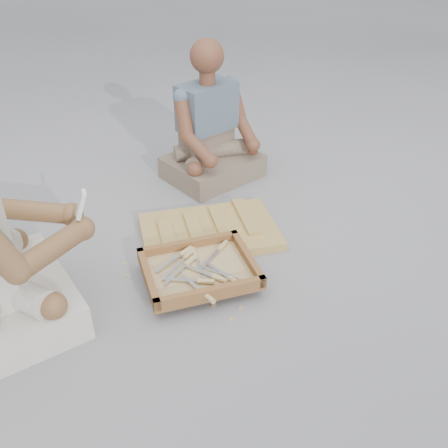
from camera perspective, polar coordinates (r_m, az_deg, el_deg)
ground at (r=2.10m, az=1.37°, el=-8.85°), size 60.00×60.00×0.00m
carved_panel at (r=2.47m, az=-1.67°, el=-0.88°), size 0.75×0.59×0.04m
tool_tray at (r=2.16m, az=-2.85°, el=-5.29°), size 0.53×0.45×0.06m
chisel_0 at (r=2.10m, az=-0.96°, el=-6.09°), size 0.13×0.20×0.02m
chisel_1 at (r=2.23m, az=-4.39°, el=-3.80°), size 0.20×0.13×0.02m
chisel_2 at (r=2.09m, az=0.90°, el=-6.34°), size 0.08×0.22×0.02m
chisel_3 at (r=2.23m, az=-4.81°, el=-3.37°), size 0.21×0.10×0.02m
chisel_4 at (r=2.24m, az=-3.25°, el=-3.61°), size 0.07×0.22×0.02m
chisel_5 at (r=2.27m, az=-0.44°, el=-2.78°), size 0.19×0.14×0.02m
chisel_6 at (r=2.11m, az=1.61°, el=-6.17°), size 0.15×0.19×0.02m
chisel_7 at (r=2.18m, az=-4.23°, el=-4.53°), size 0.20×0.13×0.02m
chisel_8 at (r=2.01m, az=-2.16°, el=-8.06°), size 0.06×0.22×0.02m
chisel_9 at (r=2.08m, az=-2.65°, el=-6.52°), size 0.19×0.14×0.02m
wood_chip_0 at (r=2.37m, az=2.92°, el=-3.22°), size 0.02×0.02×0.00m
wood_chip_1 at (r=2.27m, az=-10.98°, el=-5.76°), size 0.02×0.02×0.00m
wood_chip_2 at (r=2.57m, az=-2.13°, el=-0.02°), size 0.02×0.02×0.00m
wood_chip_3 at (r=2.03m, az=0.78°, el=-10.79°), size 0.02×0.02×0.00m
wood_chip_4 at (r=2.34m, az=-11.24°, el=-4.44°), size 0.02×0.02×0.00m
wood_chip_5 at (r=2.08m, az=1.91°, el=-9.47°), size 0.02×0.02×0.00m
wood_chip_6 at (r=2.24m, az=-2.63°, el=-5.66°), size 0.02×0.02×0.00m
wood_chip_7 at (r=2.08m, az=-1.21°, el=-9.25°), size 0.02×0.02×0.00m
wood_chip_8 at (r=2.38m, az=-7.36°, el=-3.37°), size 0.02×0.02×0.00m
wood_chip_9 at (r=2.33m, az=-1.41°, el=-3.90°), size 0.02×0.02×0.00m
companion at (r=2.92m, az=-1.51°, el=10.17°), size 0.59×0.51×0.80m
mobile_phone at (r=1.95m, az=-16.05°, el=2.15°), size 0.06×0.06×0.11m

